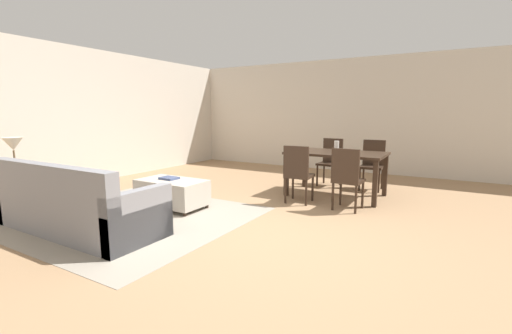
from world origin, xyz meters
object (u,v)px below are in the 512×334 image
couch (76,207)px  side_table (17,183)px  ottoman_table (172,192)px  dining_chair_near_right (347,176)px  dining_table (336,157)px  dining_chair_near_left (298,171)px  book_on_ottoman (169,178)px  dining_chair_far_left (331,159)px  dining_chair_far_right (373,162)px  vase_centerpiece (337,147)px  table_lamp (13,146)px

couch → side_table: size_ratio=4.02×
ottoman_table → dining_chair_near_right: (2.31, 1.17, 0.28)m
dining_table → dining_chair_near_right: bearing=-63.0°
dining_chair_near_left → book_on_ottoman: size_ratio=3.54×
couch → side_table: couch is taller
dining_chair_far_left → side_table: bearing=-127.8°
couch → dining_chair_far_right: dining_chair_far_right is taller
side_table → book_on_ottoman: size_ratio=2.15×
dining_chair_far_right → vase_centerpiece: 1.02m
book_on_ottoman → dining_chair_far_right: bearing=49.8°
couch → vase_centerpiece: (2.16, 3.33, 0.56)m
dining_chair_near_left → book_on_ottoman: dining_chair_near_left is taller
dining_table → dining_chair_far_right: (0.43, 0.85, -0.15)m
dining_chair_far_left → vase_centerpiece: bearing=-66.6°
ottoman_table → vase_centerpiece: size_ratio=5.37×
vase_centerpiece → book_on_ottoman: size_ratio=0.74×
dining_table → couch: bearing=-122.8°
table_lamp → dining_chair_near_right: bearing=31.9°
couch → book_on_ottoman: size_ratio=8.62×
side_table → vase_centerpiece: bearing=42.6°
ottoman_table → table_lamp: bearing=-142.0°
table_lamp → ottoman_table: bearing=38.0°
dining_table → book_on_ottoman: size_ratio=6.15×
table_lamp → couch: bearing=-1.4°
table_lamp → vase_centerpiece: (3.58, 3.29, -0.11)m
dining_chair_near_right → side_table: bearing=-148.1°
side_table → table_lamp: table_lamp is taller
table_lamp → dining_table: (3.57, 3.31, -0.30)m
vase_centerpiece → dining_chair_far_left: bearing=113.4°
table_lamp → vase_centerpiece: table_lamp is taller
table_lamp → dining_chair_near_left: bearing=37.9°
side_table → book_on_ottoman: (1.62, 1.34, 0.00)m
dining_chair_far_right → dining_chair_far_left: bearing=-178.5°
ottoman_table → dining_chair_far_left: bearing=61.7°
dining_chair_far_left → dining_table: bearing=-66.2°
couch → dining_chair_near_right: size_ratio=2.44×
couch → ottoman_table: size_ratio=2.18×
side_table → table_lamp: size_ratio=1.06×
dining_chair_near_left → book_on_ottoman: 1.98m
dining_table → table_lamp: bearing=-137.2°
ottoman_table → side_table: side_table is taller
side_table → dining_chair_far_left: size_ratio=0.61×
dining_chair_near_right → ottoman_table: bearing=-153.0°
couch → book_on_ottoman: bearing=81.7°
dining_chair_near_left → dining_table: bearing=66.0°
couch → dining_table: bearing=57.2°
couch → dining_chair_near_left: (1.80, 2.54, 0.22)m
couch → dining_chair_far_right: 4.93m
ottoman_table → dining_chair_near_right: dining_chair_near_right is taller
couch → side_table: bearing=178.6°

